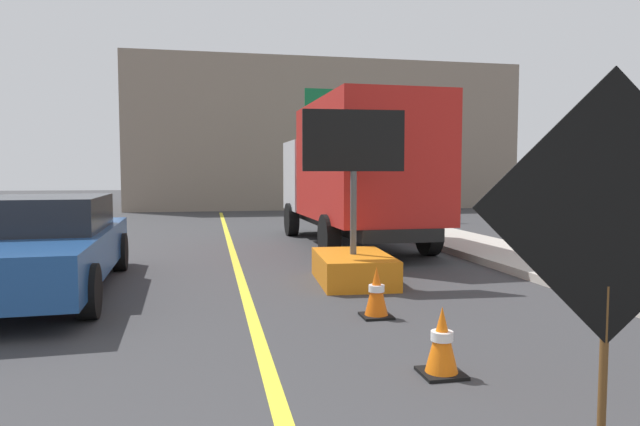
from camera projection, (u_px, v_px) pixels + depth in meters
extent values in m
cube|color=#B2ADA3|center=(639.00, 290.00, 7.88)|extent=(1.89, 48.00, 0.14)
cube|color=yellow|center=(251.00, 314.00, 6.82)|extent=(0.14, 36.00, 0.01)
cylinder|color=#593819|center=(603.00, 372.00, 3.35)|extent=(0.05, 0.05, 1.05)
cube|color=orange|center=(609.00, 207.00, 3.28)|extent=(1.54, 0.30, 1.56)
cube|color=black|center=(611.00, 207.00, 3.26)|extent=(1.61, 0.30, 1.63)
cube|color=black|center=(607.00, 207.00, 3.30)|extent=(0.28, 0.06, 0.52)
cube|color=orange|center=(353.00, 268.00, 8.80)|extent=(1.21, 1.86, 0.45)
cylinder|color=#4C4C4C|center=(353.00, 213.00, 8.74)|extent=(0.10, 0.10, 1.30)
cube|color=black|center=(354.00, 141.00, 8.66)|extent=(1.60, 0.18, 0.95)
sphere|color=yellow|center=(387.00, 141.00, 8.78)|extent=(0.09, 0.09, 0.09)
sphere|color=yellow|center=(369.00, 141.00, 8.74)|extent=(0.09, 0.09, 0.09)
sphere|color=yellow|center=(350.00, 141.00, 8.70)|extent=(0.09, 0.09, 0.09)
sphere|color=yellow|center=(331.00, 141.00, 8.66)|extent=(0.09, 0.09, 0.09)
sphere|color=yellow|center=(320.00, 129.00, 8.62)|extent=(0.09, 0.09, 0.09)
sphere|color=yellow|center=(320.00, 152.00, 8.65)|extent=(0.09, 0.09, 0.09)
cube|color=black|center=(352.00, 221.00, 13.42)|extent=(1.78, 6.79, 0.25)
cube|color=silver|center=(328.00, 176.00, 15.70)|extent=(2.32, 1.96, 1.90)
cube|color=red|center=(366.00, 161.00, 12.32)|extent=(2.40, 4.65, 2.59)
cylinder|color=black|center=(292.00, 219.00, 15.42)|extent=(0.31, 0.91, 0.90)
cylinder|color=black|center=(366.00, 218.00, 15.90)|extent=(0.31, 0.91, 0.90)
cylinder|color=black|center=(329.00, 237.00, 11.22)|extent=(0.31, 0.91, 0.90)
cylinder|color=black|center=(429.00, 234.00, 11.70)|extent=(0.31, 0.91, 0.90)
cube|color=navy|center=(42.00, 253.00, 8.00)|extent=(2.07, 5.26, 0.60)
cube|color=black|center=(45.00, 213.00, 8.21)|extent=(1.72, 2.40, 0.50)
cylinder|color=black|center=(89.00, 291.00, 6.57)|extent=(0.25, 0.67, 0.66)
cylinder|color=black|center=(120.00, 252.00, 9.88)|extent=(0.25, 0.67, 0.66)
cylinder|color=black|center=(10.00, 255.00, 9.46)|extent=(0.25, 0.67, 0.66)
cylinder|color=gray|center=(376.00, 153.00, 20.94)|extent=(0.18, 0.18, 5.00)
cube|color=#0F6033|center=(339.00, 107.00, 20.52)|extent=(2.60, 0.10, 1.30)
cube|color=white|center=(339.00, 107.00, 20.56)|extent=(1.82, 0.04, 0.18)
cube|color=gray|center=(317.00, 139.00, 29.99)|extent=(18.98, 7.93, 7.12)
cube|color=black|center=(441.00, 373.00, 4.76)|extent=(0.36, 0.36, 0.03)
cone|color=orange|center=(442.00, 339.00, 4.74)|extent=(0.28, 0.28, 0.56)
cylinder|color=white|center=(442.00, 336.00, 4.74)|extent=(0.19, 0.19, 0.08)
cube|color=black|center=(376.00, 316.00, 6.68)|extent=(0.36, 0.36, 0.03)
cone|color=#EA5B0C|center=(376.00, 291.00, 6.66)|extent=(0.28, 0.28, 0.58)
cylinder|color=white|center=(376.00, 288.00, 6.66)|extent=(0.19, 0.19, 0.08)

